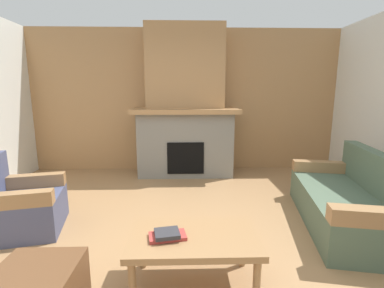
{
  "coord_description": "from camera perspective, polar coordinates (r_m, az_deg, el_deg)",
  "views": [
    {
      "loc": [
        -0.02,
        -2.44,
        1.52
      ],
      "look_at": [
        0.08,
        1.02,
        0.86
      ],
      "focal_mm": 25.68,
      "sensor_mm": 36.0,
      "label": 1
    }
  ],
  "objects": [
    {
      "name": "ground",
      "position": [
        2.88,
        -1.05,
        -21.17
      ],
      "size": [
        9.0,
        9.0,
        0.0
      ],
      "primitive_type": "plane",
      "color": "#9E754C"
    },
    {
      "name": "wall_back_wood_panel",
      "position": [
        5.45,
        -1.44,
        8.94
      ],
      "size": [
        6.0,
        0.12,
        2.7
      ],
      "primitive_type": "cube",
      "color": "#A87A4C",
      "rests_on": "ground"
    },
    {
      "name": "fireplace",
      "position": [
        5.08,
        -1.41,
        6.7
      ],
      "size": [
        1.9,
        0.82,
        2.7
      ],
      "color": "gray",
      "rests_on": "ground"
    },
    {
      "name": "couch",
      "position": [
        3.69,
        29.82,
        -10.35
      ],
      "size": [
        1.18,
        1.93,
        0.85
      ],
      "color": "#4C604C",
      "rests_on": "ground"
    },
    {
      "name": "armchair",
      "position": [
        3.63,
        -32.28,
        -10.77
      ],
      "size": [
        0.91,
        0.91,
        0.85
      ],
      "color": "#474C6B",
      "rests_on": "ground"
    },
    {
      "name": "coffee_table",
      "position": [
        2.27,
        0.35,
        -19.63
      ],
      "size": [
        1.0,
        0.6,
        0.43
      ],
      "color": "#997047",
      "rests_on": "ground"
    },
    {
      "name": "book_stack_near_edge",
      "position": [
        2.2,
        -5.15,
        -18.3
      ],
      "size": [
        0.3,
        0.21,
        0.06
      ],
      "color": "#B23833",
      "rests_on": "coffee_table"
    }
  ]
}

